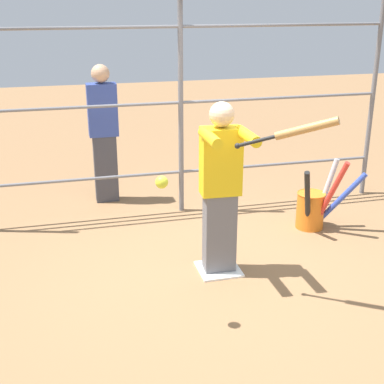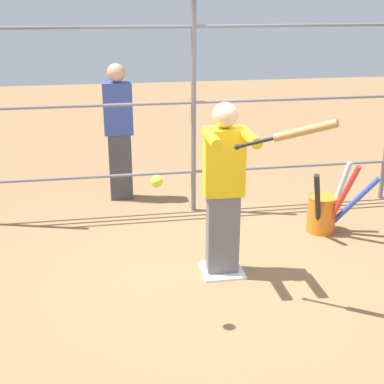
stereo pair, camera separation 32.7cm
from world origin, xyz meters
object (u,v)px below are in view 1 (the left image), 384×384
(softball_in_flight, at_px, (162,182))
(bystander_behind_fence, at_px, (104,132))
(bat_bucket, at_px, (314,207))
(batter, at_px, (221,184))
(baseball_bat_swinging, at_px, (297,131))

(softball_in_flight, height_order, bystander_behind_fence, bystander_behind_fence)
(bystander_behind_fence, bearing_deg, bat_bucket, 145.98)
(batter, distance_m, bystander_behind_fence, 2.36)
(batter, height_order, bat_bucket, batter)
(baseball_bat_swinging, bearing_deg, bystander_behind_fence, -66.81)
(softball_in_flight, bearing_deg, baseball_bat_swinging, -178.20)
(baseball_bat_swinging, distance_m, bystander_behind_fence, 3.22)
(baseball_bat_swinging, bearing_deg, bat_bucket, -123.68)
(bystander_behind_fence, bearing_deg, baseball_bat_swinging, 113.19)
(batter, bearing_deg, softball_in_flight, 47.02)
(batter, height_order, baseball_bat_swinging, baseball_bat_swinging)
(softball_in_flight, distance_m, bystander_behind_fence, 2.96)
(batter, height_order, bystander_behind_fence, bystander_behind_fence)
(baseball_bat_swinging, height_order, softball_in_flight, baseball_bat_swinging)
(bat_bucket, bearing_deg, batter, 28.21)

